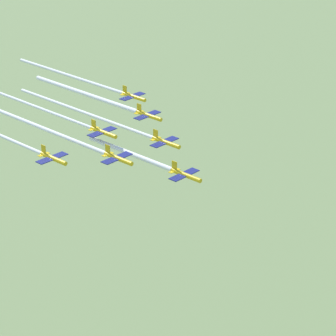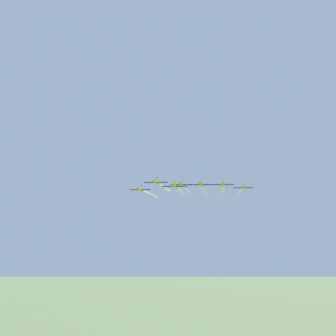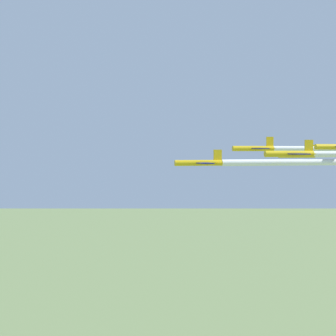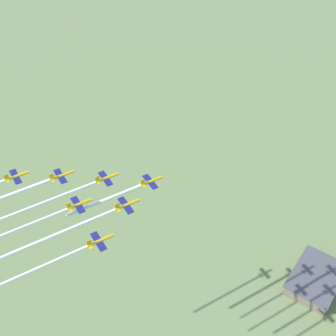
{
  "view_description": "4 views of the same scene",
  "coord_description": "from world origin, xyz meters",
  "px_view_note": "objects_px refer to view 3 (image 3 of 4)",
  "views": [
    {
      "loc": [
        89.36,
        -181.51,
        202.39
      ],
      "look_at": [
        34.32,
        -16.68,
        122.07
      ],
      "focal_mm": 85.0,
      "sensor_mm": 36.0,
      "label": 1
    },
    {
      "loc": [
        188.42,
        -70.63,
        109.21
      ],
      "look_at": [
        44.06,
        -23.38,
        127.87
      ],
      "focal_mm": 50.0,
      "sensor_mm": 36.0,
      "label": 2
    },
    {
      "loc": [
        95.69,
        47.42,
        124.66
      ],
      "look_at": [
        46.42,
        -20.34,
        121.47
      ],
      "focal_mm": 50.0,
      "sensor_mm": 36.0,
      "label": 3
    },
    {
      "loc": [
        -58.2,
        -95.71,
        243.6
      ],
      "look_at": [
        43.36,
        -24.67,
        128.87
      ],
      "focal_mm": 50.0,
      "sensor_mm": 36.0,
      "label": 4
    }
  ],
  "objects_px": {
    "jet_0": "(200,163)",
    "jet_5": "(298,155)",
    "jet_2": "(255,148)",
    "jet_1": "(291,154)"
  },
  "relations": [
    {
      "from": "jet_2",
      "to": "jet_5",
      "type": "distance_m",
      "value": 16.51
    },
    {
      "from": "jet_1",
      "to": "jet_5",
      "type": "bearing_deg",
      "value": -29.54
    },
    {
      "from": "jet_5",
      "to": "jet_2",
      "type": "bearing_deg",
      "value": 120.47
    },
    {
      "from": "jet_2",
      "to": "jet_0",
      "type": "bearing_deg",
      "value": 120.47
    },
    {
      "from": "jet_2",
      "to": "jet_5",
      "type": "height_order",
      "value": "jet_2"
    },
    {
      "from": "jet_0",
      "to": "jet_1",
      "type": "height_order",
      "value": "jet_1"
    },
    {
      "from": "jet_1",
      "to": "jet_5",
      "type": "relative_size",
      "value": 1.0
    },
    {
      "from": "jet_0",
      "to": "jet_5",
      "type": "relative_size",
      "value": 1.0
    },
    {
      "from": "jet_5",
      "to": "jet_0",
      "type": "bearing_deg",
      "value": 120.47
    },
    {
      "from": "jet_1",
      "to": "jet_5",
      "type": "height_order",
      "value": "jet_1"
    }
  ]
}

